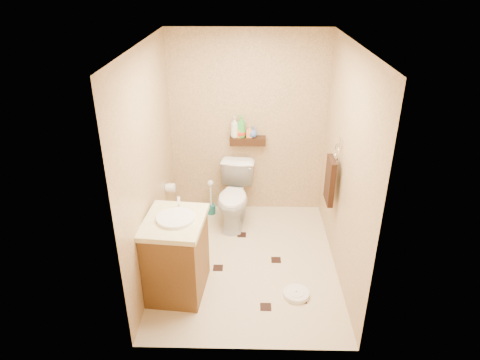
{
  "coord_description": "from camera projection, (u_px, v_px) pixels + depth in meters",
  "views": [
    {
      "loc": [
        0.01,
        -3.95,
        3.03
      ],
      "look_at": [
        -0.08,
        0.25,
        0.92
      ],
      "focal_mm": 32.0,
      "sensor_mm": 36.0,
      "label": 1
    }
  ],
  "objects": [
    {
      "name": "vanity",
      "position": [
        177.0,
        254.0,
        4.28
      ],
      "size": [
        0.64,
        0.75,
        0.98
      ],
      "rotation": [
        0.0,
        0.0,
        -0.09
      ],
      "color": "brown",
      "rests_on": "ground"
    },
    {
      "name": "wall_right",
      "position": [
        346.0,
        167.0,
        4.33
      ],
      "size": [
        0.04,
        2.5,
        2.4
      ],
      "primitive_type": "cube",
      "color": "tan",
      "rests_on": "ground"
    },
    {
      "name": "wall_shelf",
      "position": [
        248.0,
        141.0,
        5.48
      ],
      "size": [
        0.46,
        0.14,
        0.1
      ],
      "primitive_type": "cube",
      "color": "#341B0E",
      "rests_on": "wall_back"
    },
    {
      "name": "ceiling",
      "position": [
        248.0,
        44.0,
        3.82
      ],
      "size": [
        2.0,
        2.5,
        0.02
      ],
      "primitive_type": "cube",
      "color": "silver",
      "rests_on": "wall_back"
    },
    {
      "name": "bathroom_scale",
      "position": [
        296.0,
        294.0,
        4.37
      ],
      "size": [
        0.31,
        0.31,
        0.05
      ],
      "rotation": [
        0.0,
        0.0,
        0.18
      ],
      "color": "white",
      "rests_on": "ground"
    },
    {
      "name": "bottle_d",
      "position": [
        241.0,
        126.0,
        5.4
      ],
      "size": [
        0.14,
        0.14,
        0.28
      ],
      "primitive_type": "imported",
      "rotation": [
        0.0,
        0.0,
        4.37
      ],
      "color": "green",
      "rests_on": "wall_shelf"
    },
    {
      "name": "bottle_e",
      "position": [
        250.0,
        131.0,
        5.42
      ],
      "size": [
        0.08,
        0.08,
        0.15
      ],
      "primitive_type": "imported",
      "rotation": [
        0.0,
        0.0,
        6.09
      ],
      "color": "#E4944C",
      "rests_on": "wall_shelf"
    },
    {
      "name": "floor_accents",
      "position": [
        248.0,
        265.0,
        4.83
      ],
      "size": [
        1.27,
        1.38,
        0.01
      ],
      "color": "black",
      "rests_on": "ground"
    },
    {
      "name": "towel_ring",
      "position": [
        331.0,
        179.0,
        4.67
      ],
      "size": [
        0.12,
        0.3,
        0.76
      ],
      "color": "silver",
      "rests_on": "wall_right"
    },
    {
      "name": "wall_back",
      "position": [
        248.0,
        125.0,
        5.47
      ],
      "size": [
        2.0,
        0.04,
        2.4
      ],
      "primitive_type": "cube",
      "color": "tan",
      "rests_on": "ground"
    },
    {
      "name": "toilet_paper",
      "position": [
        170.0,
        188.0,
        5.22
      ],
      "size": [
        0.12,
        0.11,
        0.12
      ],
      "color": "white",
      "rests_on": "wall_left"
    },
    {
      "name": "bottle_b",
      "position": [
        238.0,
        131.0,
        5.42
      ],
      "size": [
        0.1,
        0.1,
        0.17
      ],
      "primitive_type": "imported",
      "rotation": [
        0.0,
        0.0,
        0.96
      ],
      "color": "gold",
      "rests_on": "wall_shelf"
    },
    {
      "name": "toilet",
      "position": [
        234.0,
        196.0,
        5.46
      ],
      "size": [
        0.51,
        0.81,
        0.78
      ],
      "primitive_type": "imported",
      "rotation": [
        0.0,
        0.0,
        -0.11
      ],
      "color": "white",
      "rests_on": "ground"
    },
    {
      "name": "bottle_a",
      "position": [
        235.0,
        127.0,
        5.4
      ],
      "size": [
        0.13,
        0.13,
        0.27
      ],
      "primitive_type": "imported",
      "rotation": [
        0.0,
        0.0,
        3.43
      ],
      "color": "silver",
      "rests_on": "wall_shelf"
    },
    {
      "name": "bottle_f",
      "position": [
        253.0,
        132.0,
        5.42
      ],
      "size": [
        0.12,
        0.12,
        0.15
      ],
      "primitive_type": "imported",
      "rotation": [
        0.0,
        0.0,
        0.09
      ],
      "color": "#4764B2",
      "rests_on": "wall_shelf"
    },
    {
      "name": "toilet_brush",
      "position": [
        211.0,
        202.0,
        5.77
      ],
      "size": [
        0.12,
        0.12,
        0.5
      ],
      "color": "#1A6A67",
      "rests_on": "ground"
    },
    {
      "name": "wall_front",
      "position": [
        246.0,
        235.0,
        3.24
      ],
      "size": [
        2.0,
        0.04,
        2.4
      ],
      "primitive_type": "cube",
      "color": "tan",
      "rests_on": "ground"
    },
    {
      "name": "bottle_c",
      "position": [
        241.0,
        131.0,
        5.42
      ],
      "size": [
        0.17,
        0.17,
        0.15
      ],
      "primitive_type": "imported",
      "rotation": [
        0.0,
        0.0,
        0.6
      ],
      "color": "red",
      "rests_on": "wall_shelf"
    },
    {
      "name": "ground",
      "position": [
        246.0,
        261.0,
        4.89
      ],
      "size": [
        2.5,
        2.5,
        0.0
      ],
      "primitive_type": "plane",
      "color": "beige",
      "rests_on": "ground"
    },
    {
      "name": "wall_left",
      "position": [
        150.0,
        165.0,
        4.37
      ],
      "size": [
        0.04,
        2.5,
        2.4
      ],
      "primitive_type": "cube",
      "color": "tan",
      "rests_on": "ground"
    }
  ]
}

